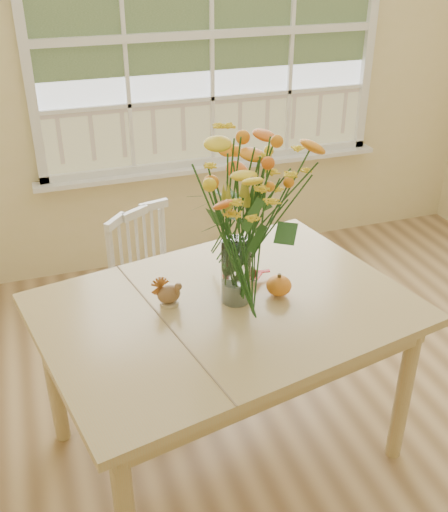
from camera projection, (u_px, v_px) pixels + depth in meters
name	position (u px, v px, depth m)	size (l,w,h in m)	color
floor	(367.00, 480.00, 2.65)	(4.00, 4.50, 0.01)	olive
wall_back	(210.00, 66.00, 3.86)	(4.00, 0.02, 2.70)	beige
window	(212.00, 37.00, 3.74)	(2.42, 0.12, 1.74)	silver
dining_table	(226.00, 324.00, 2.49)	(1.65, 1.32, 0.79)	tan
windsor_chair	(152.00, 284.00, 3.14)	(0.55, 0.54, 0.88)	white
flower_vase	(237.00, 211.00, 2.28)	(0.57, 0.57, 0.67)	white
pumpkin	(279.00, 286.00, 2.49)	(0.11, 0.11, 0.08)	orange
turkey_figurine	(169.00, 294.00, 2.42)	(0.10, 0.08, 0.12)	#CCB78C
dark_gourd	(249.00, 274.00, 2.60)	(0.13, 0.09, 0.06)	#38160F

